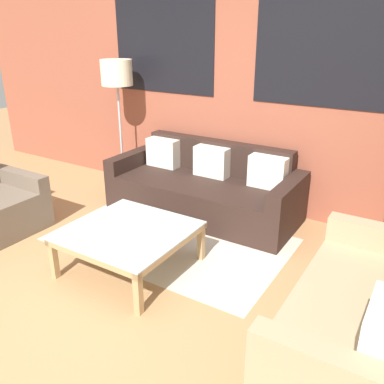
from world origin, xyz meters
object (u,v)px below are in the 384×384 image
at_px(couch_dark, 205,189).
at_px(settee_vintage, 366,321).
at_px(coffee_table, 129,235).
at_px(floor_lamp, 117,78).

height_order(couch_dark, settee_vintage, settee_vintage).
bearing_deg(settee_vintage, coffee_table, 177.92).
relative_size(settee_vintage, floor_lamp, 1.00).
bearing_deg(coffee_table, settee_vintage, -2.08).
height_order(couch_dark, floor_lamp, floor_lamp).
distance_m(couch_dark, settee_vintage, 2.46).
distance_m(couch_dark, floor_lamp, 1.72).
xyz_separation_m(couch_dark, settee_vintage, (1.99, -1.44, 0.03)).
bearing_deg(coffee_table, couch_dark, 91.79).
height_order(settee_vintage, floor_lamp, floor_lamp).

